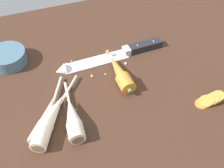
{
  "coord_description": "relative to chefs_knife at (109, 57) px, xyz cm",
  "views": [
    {
      "loc": [
        -17.55,
        -49.56,
        56.53
      ],
      "look_at": [
        0.0,
        -2.0,
        1.5
      ],
      "focal_mm": 43.7,
      "sensor_mm": 36.0,
      "label": 1
    }
  ],
  "objects": [
    {
      "name": "mince_crumbs",
      "position": [
        -4.35,
        -2.77,
        -0.3
      ],
      "size": [
        17.76,
        9.44,
        0.84
      ],
      "color": "beige",
      "rests_on": "ground_plane"
    },
    {
      "name": "parsnip_front",
      "position": [
        -22.79,
        -18.17,
        1.33
      ],
      "size": [
        12.2,
        21.89,
        4.0
      ],
      "color": "beige",
      "rests_on": "ground_plane"
    },
    {
      "name": "whole_carrot",
      "position": [
        -0.09,
        -9.22,
        1.45
      ],
      "size": [
        4.36,
        18.12,
        4.2
      ],
      "color": "orange",
      "rests_on": "ground_plane"
    },
    {
      "name": "parsnip_mid_left",
      "position": [
        -16.51,
        -19.66,
        1.33
      ],
      "size": [
        4.9,
        19.74,
        4.0
      ],
      "color": "beige",
      "rests_on": "ground_plane"
    },
    {
      "name": "chefs_knife",
      "position": [
        0.0,
        0.0,
        0.0
      ],
      "size": [
        34.77,
        4.88,
        4.18
      ],
      "color": "silver",
      "rests_on": "ground_plane"
    },
    {
      "name": "carrot_slice_stack",
      "position": [
        19.03,
        -25.63,
        0.29
      ],
      "size": [
        8.06,
        3.8,
        2.96
      ],
      "color": "orange",
      "rests_on": "ground_plane"
    },
    {
      "name": "prep_bowl",
      "position": [
        -29.22,
        8.71,
        1.5
      ],
      "size": [
        11.0,
        11.0,
        4.0
      ],
      "color": "slate",
      "rests_on": "ground_plane"
    },
    {
      "name": "ground_plane",
      "position": [
        -3.46,
        -9.83,
        -2.65
      ],
      "size": [
        120.0,
        90.0,
        4.0
      ],
      "primitive_type": "cube",
      "color": "#42281C"
    },
    {
      "name": "parsnip_mid_right",
      "position": [
        -21.67,
        -17.51,
        1.33
      ],
      "size": [
        16.46,
        19.78,
        4.0
      ],
      "color": "beige",
      "rests_on": "ground_plane"
    }
  ]
}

